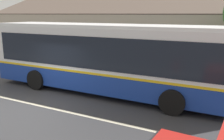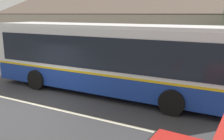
{
  "view_description": "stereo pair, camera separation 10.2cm",
  "coord_description": "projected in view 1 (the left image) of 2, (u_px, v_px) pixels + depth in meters",
  "views": [
    {
      "loc": [
        7.55,
        -7.26,
        3.76
      ],
      "look_at": [
        2.39,
        2.47,
        1.26
      ],
      "focal_mm": 40.0,
      "sensor_mm": 36.0,
      "label": 1
    },
    {
      "loc": [
        7.64,
        -7.21,
        3.76
      ],
      "look_at": [
        2.39,
        2.47,
        1.26
      ],
      "focal_mm": 40.0,
      "sensor_mm": 36.0,
      "label": 2
    }
  ],
  "objects": [
    {
      "name": "community_building",
      "position": [
        121.0,
        34.0,
        22.45
      ],
      "size": [
        22.58,
        8.87,
        6.26
      ],
      "color": "tan",
      "rests_on": "ground"
    },
    {
      "name": "bench_by_building",
      "position": [
        31.0,
        60.0,
        17.58
      ],
      "size": [
        1.83,
        0.51,
        0.94
      ],
      "color": "brown",
      "rests_on": "sidewalk_far"
    },
    {
      "name": "ground_plane",
      "position": [
        35.0,
        105.0,
        10.54
      ],
      "size": [
        300.0,
        300.0,
        0.0
      ],
      "primitive_type": "plane",
      "color": "#38383A"
    },
    {
      "name": "lane_divider_stripe",
      "position": [
        35.0,
        104.0,
        10.54
      ],
      "size": [
        60.0,
        0.16,
        0.01
      ],
      "primitive_type": "cube",
      "color": "beige",
      "rests_on": "ground"
    },
    {
      "name": "bench_down_street",
      "position": [
        86.0,
        66.0,
        15.42
      ],
      "size": [
        1.76,
        0.51,
        0.94
      ],
      "color": "brown",
      "rests_on": "sidewalk_far"
    },
    {
      "name": "sidewalk_far",
      "position": [
        105.0,
        73.0,
        15.69
      ],
      "size": [
        60.0,
        3.0,
        0.15
      ],
      "primitive_type": "cube",
      "color": "gray",
      "rests_on": "ground"
    },
    {
      "name": "transit_bus",
      "position": [
        104.0,
        57.0,
        11.85
      ],
      "size": [
        11.91,
        2.81,
        3.27
      ],
      "color": "navy",
      "rests_on": "ground"
    }
  ]
}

